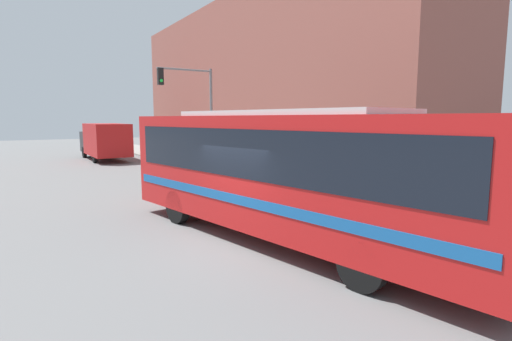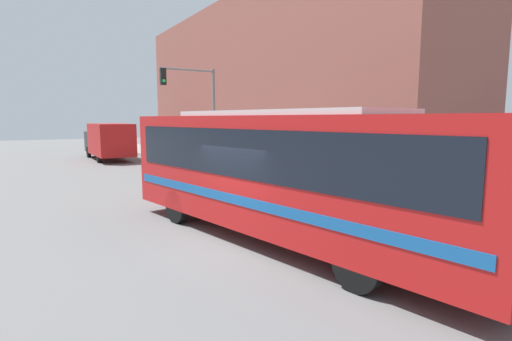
# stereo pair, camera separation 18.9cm
# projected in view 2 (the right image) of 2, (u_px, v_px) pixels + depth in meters

# --- Properties ---
(ground_plane) EXTENTS (120.00, 120.00, 0.00)m
(ground_plane) POSITION_uv_depth(u_px,v_px,m) (244.00, 244.00, 10.21)
(ground_plane) COLOR slate
(sidewalk) EXTENTS (3.39, 70.00, 0.13)m
(sidewalk) POSITION_uv_depth(u_px,v_px,m) (186.00, 160.00, 30.35)
(sidewalk) COLOR gray
(sidewalk) RESTS_ON ground_plane
(building_facade) EXTENTS (6.00, 31.01, 11.34)m
(building_facade) POSITION_uv_depth(u_px,v_px,m) (263.00, 84.00, 29.06)
(building_facade) COLOR brown
(building_facade) RESTS_ON ground_plane
(city_bus) EXTENTS (4.37, 11.50, 3.40)m
(city_bus) POSITION_uv_depth(u_px,v_px,m) (283.00, 167.00, 10.20)
(city_bus) COLOR red
(city_bus) RESTS_ON ground_plane
(delivery_truck) EXTENTS (2.48, 7.92, 2.80)m
(delivery_truck) POSITION_uv_depth(u_px,v_px,m) (108.00, 140.00, 30.99)
(delivery_truck) COLOR #B21919
(delivery_truck) RESTS_ON ground_plane
(fire_hydrant) EXTENTS (0.25, 0.33, 0.75)m
(fire_hydrant) POSITION_uv_depth(u_px,v_px,m) (337.00, 193.00, 14.54)
(fire_hydrant) COLOR red
(fire_hydrant) RESTS_ON sidewalk
(traffic_light_pole) EXTENTS (3.28, 0.35, 5.92)m
(traffic_light_pole) POSITION_uv_depth(u_px,v_px,m) (197.00, 102.00, 22.76)
(traffic_light_pole) COLOR slate
(traffic_light_pole) RESTS_ON sidewalk
(parking_meter) EXTENTS (0.14, 0.14, 1.34)m
(parking_meter) POSITION_uv_depth(u_px,v_px,m) (265.00, 165.00, 18.66)
(parking_meter) COLOR slate
(parking_meter) RESTS_ON sidewalk
(pedestrian_near_corner) EXTENTS (0.34, 0.34, 1.86)m
(pedestrian_near_corner) POSITION_uv_depth(u_px,v_px,m) (243.00, 154.00, 23.77)
(pedestrian_near_corner) COLOR #47382D
(pedestrian_near_corner) RESTS_ON sidewalk
(pedestrian_mid_block) EXTENTS (0.34, 0.34, 1.64)m
(pedestrian_mid_block) POSITION_uv_depth(u_px,v_px,m) (235.00, 157.00, 23.57)
(pedestrian_mid_block) COLOR slate
(pedestrian_mid_block) RESTS_ON sidewalk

